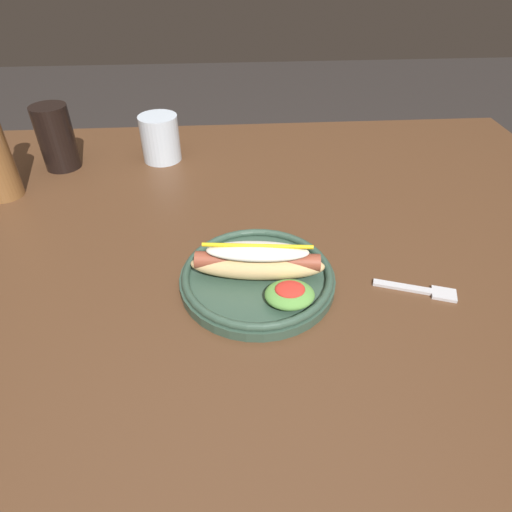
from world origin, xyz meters
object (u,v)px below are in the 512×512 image
at_px(hot_dog_plate, 259,274).
at_px(soda_cup, 56,138).
at_px(fork, 422,290).
at_px(water_cup, 160,138).

xyz_separation_m(hot_dog_plate, soda_cup, (-0.40, 0.42, 0.05)).
bearing_deg(soda_cup, fork, -35.22).
height_order(soda_cup, water_cup, soda_cup).
bearing_deg(water_cup, fork, -48.07).
bearing_deg(fork, soda_cup, 163.84).
bearing_deg(fork, water_cup, 150.99).
distance_m(soda_cup, water_cup, 0.22).
height_order(fork, water_cup, water_cup).
relative_size(fork, water_cup, 1.19).
relative_size(hot_dog_plate, soda_cup, 1.73).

